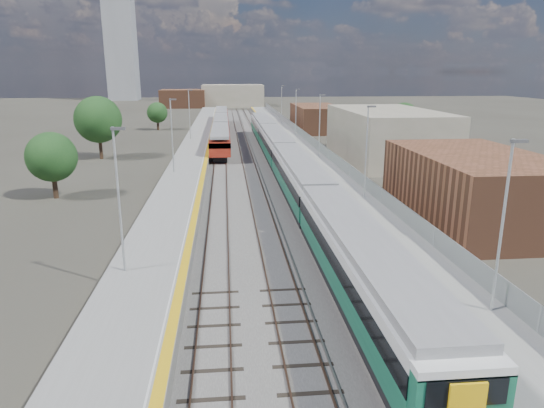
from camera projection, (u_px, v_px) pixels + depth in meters
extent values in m
plane|color=#47443A|center=(261.00, 155.00, 66.91)|extent=(320.00, 320.00, 0.00)
cube|color=#565451|center=(244.00, 152.00, 69.09)|extent=(10.50, 155.00, 0.06)
cube|color=#4C3323|center=(263.00, 149.00, 71.75)|extent=(0.07, 160.00, 0.14)
cube|color=#4C3323|center=(273.00, 148.00, 71.89)|extent=(0.07, 160.00, 0.14)
cube|color=#4C3323|center=(240.00, 149.00, 71.43)|extent=(0.07, 160.00, 0.14)
cube|color=#4C3323|center=(249.00, 149.00, 71.56)|extent=(0.07, 160.00, 0.14)
cube|color=#4C3323|center=(216.00, 149.00, 71.11)|extent=(0.07, 160.00, 0.14)
cube|color=#4C3323|center=(226.00, 149.00, 71.24)|extent=(0.07, 160.00, 0.14)
cube|color=gray|center=(261.00, 149.00, 71.72)|extent=(0.08, 160.00, 0.10)
cube|color=gray|center=(252.00, 149.00, 71.60)|extent=(0.08, 160.00, 0.10)
cube|color=slate|center=(296.00, 148.00, 69.66)|extent=(4.70, 155.00, 1.00)
cube|color=gray|center=(296.00, 145.00, 69.53)|extent=(4.70, 155.00, 0.03)
cube|color=gold|center=(281.00, 145.00, 69.33)|extent=(0.40, 155.00, 0.01)
cube|color=gray|center=(311.00, 140.00, 69.58)|extent=(0.06, 155.00, 1.20)
cylinder|color=#9EA0A3|center=(502.00, 229.00, 20.17)|extent=(0.12, 0.12, 7.50)
cube|color=#4C4C4F|center=(519.00, 141.00, 19.23)|extent=(0.70, 0.18, 0.14)
cylinder|color=#9EA0A3|center=(366.00, 152.00, 39.37)|extent=(0.12, 0.12, 7.50)
cube|color=#4C4C4F|center=(372.00, 107.00, 38.44)|extent=(0.70, 0.18, 0.14)
cylinder|color=#9EA0A3|center=(319.00, 126.00, 58.58)|extent=(0.12, 0.12, 7.50)
cube|color=#4C4C4F|center=(322.00, 95.00, 57.64)|extent=(0.70, 0.18, 0.14)
cylinder|color=#9EA0A3|center=(296.00, 113.00, 77.78)|extent=(0.12, 0.12, 7.50)
cube|color=#4C4C4F|center=(298.00, 89.00, 76.85)|extent=(0.70, 0.18, 0.14)
cylinder|color=#9EA0A3|center=(282.00, 105.00, 96.99)|extent=(0.12, 0.12, 7.50)
cube|color=#4C4C4F|center=(283.00, 86.00, 96.05)|extent=(0.70, 0.18, 0.14)
cube|color=slate|center=(195.00, 149.00, 68.34)|extent=(4.30, 155.00, 1.00)
cube|color=gray|center=(195.00, 146.00, 68.21)|extent=(4.30, 155.00, 0.03)
cube|color=gold|center=(209.00, 146.00, 68.38)|extent=(0.45, 155.00, 0.01)
cube|color=silver|center=(206.00, 146.00, 68.35)|extent=(0.08, 155.00, 0.01)
cylinder|color=#9EA0A3|center=(119.00, 202.00, 24.38)|extent=(0.12, 0.12, 7.50)
cube|color=#4C4C4F|center=(118.00, 129.00, 23.44)|extent=(0.70, 0.18, 0.14)
cylinder|color=#9EA0A3|center=(172.00, 136.00, 49.35)|extent=(0.12, 0.12, 7.50)
cube|color=#4C4C4F|center=(173.00, 99.00, 48.41)|extent=(0.70, 0.18, 0.14)
cylinder|color=#9EA0A3|center=(189.00, 114.00, 74.31)|extent=(0.12, 0.12, 7.50)
cube|color=#4C4C4F|center=(190.00, 90.00, 73.37)|extent=(0.70, 0.18, 0.14)
cube|color=brown|center=(475.00, 187.00, 36.79)|extent=(9.00, 16.00, 5.20)
cube|color=gray|center=(386.00, 135.00, 62.74)|extent=(11.00, 22.00, 6.40)
cube|color=brown|center=(316.00, 118.00, 94.36)|extent=(8.00, 18.00, 4.80)
cube|color=gray|center=(233.00, 95.00, 161.83)|extent=(20.00, 14.00, 7.00)
cube|color=brown|center=(183.00, 99.00, 155.73)|extent=(14.00, 12.00, 5.60)
cube|color=gray|center=(121.00, 49.00, 191.92)|extent=(11.00, 11.00, 40.00)
cube|color=black|center=(360.00, 290.00, 23.39)|extent=(2.72, 19.52, 0.46)
cube|color=#10533A|center=(360.00, 275.00, 23.17)|extent=(2.82, 19.52, 1.14)
cube|color=black|center=(361.00, 257.00, 22.94)|extent=(2.88, 19.52, 0.78)
cube|color=white|center=(362.00, 245.00, 22.77)|extent=(2.82, 19.52, 0.48)
cube|color=gray|center=(362.00, 237.00, 22.66)|extent=(2.50, 19.52, 0.40)
cube|color=black|center=(298.00, 192.00, 42.61)|extent=(2.72, 19.52, 0.46)
cube|color=#10533A|center=(299.00, 183.00, 42.40)|extent=(2.82, 19.52, 1.14)
cube|color=black|center=(299.00, 173.00, 42.16)|extent=(2.88, 19.52, 0.78)
cube|color=white|center=(299.00, 166.00, 42.00)|extent=(2.82, 19.52, 0.48)
cube|color=gray|center=(299.00, 161.00, 41.89)|extent=(2.50, 19.52, 0.40)
cube|color=black|center=(275.00, 155.00, 61.83)|extent=(2.72, 19.52, 0.46)
cube|color=#10533A|center=(275.00, 148.00, 61.62)|extent=(2.82, 19.52, 1.14)
cube|color=black|center=(275.00, 141.00, 61.38)|extent=(2.88, 19.52, 0.78)
cube|color=white|center=(275.00, 136.00, 61.22)|extent=(2.82, 19.52, 0.48)
cube|color=gray|center=(275.00, 133.00, 61.11)|extent=(2.50, 19.52, 0.40)
cube|color=black|center=(263.00, 135.00, 81.06)|extent=(2.72, 19.52, 0.46)
cube|color=#10533A|center=(263.00, 130.00, 80.85)|extent=(2.82, 19.52, 1.14)
cube|color=black|center=(263.00, 125.00, 80.61)|extent=(2.88, 19.52, 0.78)
cube|color=white|center=(263.00, 121.00, 80.44)|extent=(2.82, 19.52, 0.48)
cube|color=gray|center=(263.00, 118.00, 80.33)|extent=(2.50, 19.52, 0.40)
cube|color=#10533A|center=(459.00, 405.00, 13.44)|extent=(2.80, 0.60, 2.10)
cube|color=black|center=(467.00, 393.00, 12.98)|extent=(2.30, 0.06, 0.80)
cube|color=black|center=(221.00, 151.00, 67.72)|extent=(1.79, 15.24, 0.62)
cube|color=maroon|center=(220.00, 140.00, 67.33)|extent=(2.64, 17.93, 1.89)
cube|color=black|center=(220.00, 137.00, 67.21)|extent=(2.70, 17.93, 0.66)
cube|color=gray|center=(220.00, 130.00, 66.96)|extent=(2.36, 17.93, 0.38)
cube|color=black|center=(221.00, 134.00, 85.42)|extent=(1.79, 15.24, 0.62)
cube|color=maroon|center=(221.00, 126.00, 85.03)|extent=(2.64, 17.93, 1.89)
cube|color=black|center=(221.00, 123.00, 84.91)|extent=(2.70, 17.93, 0.66)
cube|color=gray|center=(221.00, 118.00, 84.66)|extent=(2.36, 17.93, 0.38)
cube|color=black|center=(222.00, 124.00, 103.12)|extent=(1.79, 15.24, 0.62)
cube|color=maroon|center=(221.00, 117.00, 102.73)|extent=(2.64, 17.93, 1.89)
cube|color=black|center=(221.00, 114.00, 102.60)|extent=(2.70, 17.93, 0.66)
cube|color=gray|center=(221.00, 110.00, 102.36)|extent=(2.36, 17.93, 0.38)
cylinder|color=#382619|center=(55.00, 187.00, 43.72)|extent=(0.44, 0.44, 2.09)
sphere|color=#1A441B|center=(51.00, 157.00, 43.00)|extent=(4.42, 4.42, 4.42)
cylinder|color=#382619|center=(101.00, 148.00, 63.51)|extent=(0.44, 0.44, 2.84)
sphere|color=#1A441B|center=(98.00, 120.00, 62.53)|extent=(6.00, 6.00, 6.00)
cylinder|color=#382619|center=(158.00, 125.00, 95.26)|extent=(0.44, 0.44, 1.88)
sphere|color=#1A441B|center=(157.00, 113.00, 94.61)|extent=(3.98, 3.98, 3.98)
cylinder|color=#382619|center=(403.00, 134.00, 81.24)|extent=(0.44, 0.44, 2.17)
sphere|color=#1A441B|center=(404.00, 116.00, 80.49)|extent=(4.59, 4.59, 4.59)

